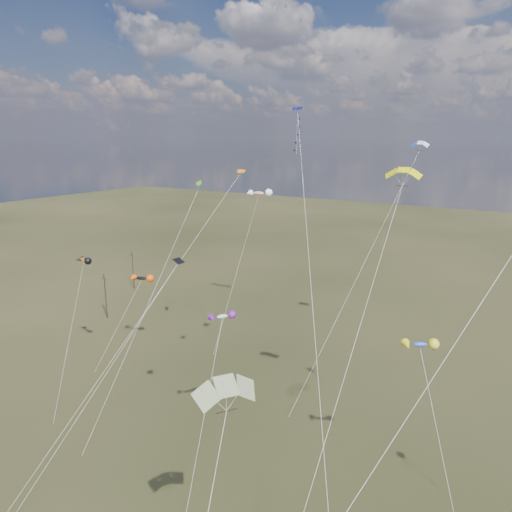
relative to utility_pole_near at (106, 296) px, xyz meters
The scene contains 14 objects.
utility_pole_near is the anchor object (origin of this frame).
utility_pole_far 16.12m from the utility_pole_near, 119.74° to the left, with size 1.40×0.20×8.00m.
diamond_navy_tall 50.79m from the utility_pole_near, 16.07° to the right, with size 16.01×24.02×33.36m.
diamond_black_mid 42.14m from the utility_pole_near, 36.23° to the right, with size 7.72×14.14×20.17m.
diamond_orange_center 41.79m from the utility_pole_near, 31.43° to the right, with size 10.55×21.59×27.64m.
parafoil_yellow 58.21m from the utility_pole_near, 12.63° to the right, with size 3.00×25.64×28.69m.
parafoil_blue_white 55.54m from the utility_pole_near, 10.59° to the left, with size 8.80×19.63×30.54m.
parafoil_striped 61.44m from the utility_pole_near, 34.09° to the right, with size 6.04×16.04×19.41m.
parafoil_tricolor 32.38m from the utility_pole_near, ahead, with size 3.18×23.44×25.76m.
novelty_black_orange 18.95m from the utility_pole_near, 22.87° to the right, with size 3.70×8.75×12.23m.
novelty_orange_black 21.14m from the utility_pole_near, 46.62° to the right, with size 8.59×12.20×15.73m.
novelty_white_purple 44.41m from the utility_pole_near, 26.09° to the right, with size 3.46×10.55×15.40m.
novelty_redwhite_stripe 31.86m from the utility_pole_near, 31.89° to the left, with size 4.14×16.78×22.54m.
novelty_blue_yellow 58.30m from the utility_pole_near, 15.62° to the right, with size 7.95×9.30×15.41m.
Camera 1 is at (23.34, -19.95, 30.52)m, focal length 32.00 mm.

